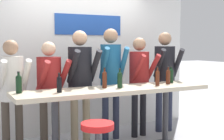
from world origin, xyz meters
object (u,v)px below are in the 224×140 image
Objects in this scene: wine_bottle_4 at (168,76)px; person_center at (111,70)px; wine_bottle_1 at (157,77)px; wine_bottle_3 at (120,79)px; tasting_table at (115,96)px; wine_bottle_0 at (59,83)px; wine_bottle_5 at (105,79)px; person_center_right at (139,75)px; person_center_left at (80,74)px; wine_bottle_6 at (19,83)px; person_left at (50,83)px; person_far_left at (12,84)px; wine_bottle_2 at (171,75)px; person_right at (165,70)px.

person_center is at bearing 139.12° from wine_bottle_4.
wine_bottle_1 is 0.62m from wine_bottle_3.
tasting_table is 0.75m from person_center.
wine_bottle_5 is (0.70, 0.11, 0.02)m from wine_bottle_0.
person_center_left is at bearing 171.63° from person_center_right.
wine_bottle_5 is (-0.20, 0.10, 0.00)m from wine_bottle_3.
wine_bottle_5 reaches higher than wine_bottle_6.
wine_bottle_5 reaches higher than wine_bottle_3.
person_center_left is at bearing -165.47° from person_center.
wine_bottle_4 is at bearing 19.22° from wine_bottle_1.
wine_bottle_3 is (0.84, -0.63, 0.09)m from person_left.
wine_bottle_2 is at bearing -15.79° from person_far_left.
person_center_left reaches higher than wine_bottle_5.
wine_bottle_1 reaches higher than wine_bottle_3.
wine_bottle_5 is (1.19, -0.54, 0.07)m from person_far_left.
person_far_left reaches higher than wine_bottle_5.
person_left is (-0.78, 0.61, 0.16)m from tasting_table.
person_center_right is 0.63m from wine_bottle_1.
person_far_left is at bearing 165.60° from wine_bottle_4.
wine_bottle_6 is at bearing -158.07° from person_center_left.
person_center_right is at bearing 11.32° from wine_bottle_6.
person_left is at bearing -169.14° from person_center.
wine_bottle_3 is (-0.62, 0.04, -0.00)m from wine_bottle_1.
wine_bottle_5 is (-1.46, -0.54, -0.03)m from person_right.
person_far_left is 2.46m from wine_bottle_2.
person_center_left is at bearing -6.37° from person_far_left.
person_left is 0.49m from person_center_left.
person_right is 0.53m from wine_bottle_2.
person_far_left is 0.54m from person_left.
wine_bottle_1 is at bearing -35.19° from person_center_left.
wine_bottle_4 is 1.09m from wine_bottle_5.
person_far_left is 6.40× the size of wine_bottle_0.
wine_bottle_0 is at bearing -166.32° from person_center_right.
wine_bottle_1 is 0.29m from wine_bottle_4.
person_far_left is 0.48m from wine_bottle_6.
person_left reaches higher than wine_bottle_5.
wine_bottle_3 is (0.90, 0.02, 0.01)m from wine_bottle_0.
tasting_table is at bearing -28.89° from wine_bottle_5.
person_center_left is at bearing -14.11° from person_left.
wine_bottle_6 reaches higher than wine_bottle_0.
person_left reaches higher than wine_bottle_3.
wine_bottle_0 is (-2.16, -0.66, -0.04)m from person_right.
wine_bottle_5 is (-0.89, -0.48, 0.03)m from person_center_right.
wine_bottle_6 is (-0.47, 0.18, 0.01)m from wine_bottle_0.
wine_bottle_2 is (-0.23, -0.48, -0.04)m from person_right.
person_center is at bearing 55.36° from wine_bottle_5.
person_center_left is 1.18m from wine_bottle_1.
person_left is 6.31× the size of wine_bottle_0.
wine_bottle_5 is 1.18m from wine_bottle_6.
person_left is at bearing 41.33° from wine_bottle_6.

